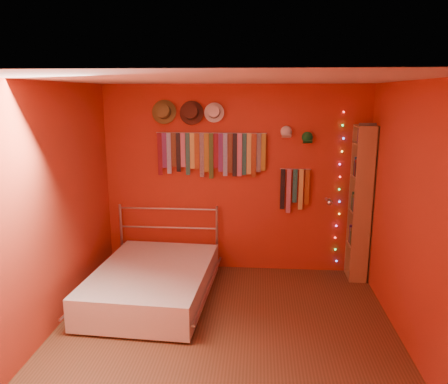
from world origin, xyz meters
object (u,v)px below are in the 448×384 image
(bookshelf, at_px, (364,203))
(bed, at_px, (153,282))
(tie_rack, at_px, (212,152))
(reading_lamp, at_px, (329,202))

(bookshelf, bearing_deg, bed, -162.06)
(bookshelf, xyz_separation_m, bed, (-2.56, -0.83, -0.81))
(tie_rack, bearing_deg, bookshelf, -4.52)
(tie_rack, relative_size, bookshelf, 0.72)
(bed, bearing_deg, reading_lamp, 23.81)
(tie_rack, bearing_deg, bed, -121.30)
(tie_rack, xyz_separation_m, reading_lamp, (1.52, -0.19, -0.59))
(tie_rack, distance_m, bed, 1.82)
(reading_lamp, height_order, bookshelf, bookshelf)
(reading_lamp, distance_m, bed, 2.41)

